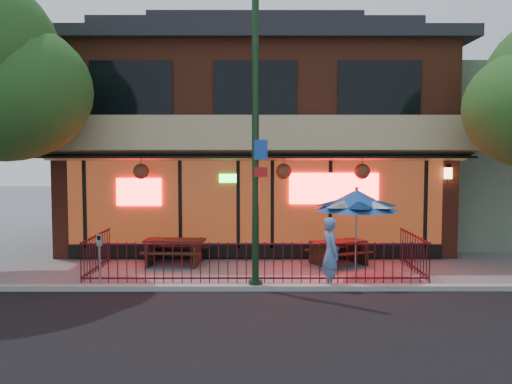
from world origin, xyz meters
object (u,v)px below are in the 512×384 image
street_light (256,152)px  picnic_table_right (338,249)px  patio_umbrella (356,200)px  picnic_table_left (175,248)px  parking_meter_near (100,252)px  pedestrian (331,253)px

street_light → picnic_table_right: bearing=50.2°
picnic_table_right → patio_umbrella: size_ratio=0.83×
picnic_table_left → patio_umbrella: 5.28m
parking_meter_near → picnic_table_left: bearing=65.0°
street_light → parking_meter_near: street_light is taller
street_light → pedestrian: size_ratio=4.22×
pedestrian → parking_meter_near: size_ratio=1.30×
picnic_table_left → patio_umbrella: bearing=-19.6°
patio_umbrella → parking_meter_near: patio_umbrella is taller
picnic_table_right → street_light: bearing=-129.8°
street_light → patio_umbrella: 2.98m
picnic_table_left → parking_meter_near: size_ratio=1.38×
patio_umbrella → parking_meter_near: 6.27m
picnic_table_right → patio_umbrella: bearing=-84.1°
patio_umbrella → street_light: bearing=-156.3°
picnic_table_right → patio_umbrella: 2.29m
street_light → picnic_table_right: 4.55m
picnic_table_left → patio_umbrella: (4.77, -1.70, 1.49)m
street_light → pedestrian: bearing=1.8°
street_light → picnic_table_right: street_light is taller
pedestrian → parking_meter_near: 5.30m
pedestrian → street_light: bearing=79.1°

